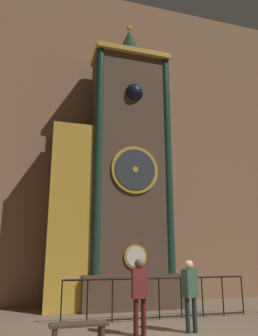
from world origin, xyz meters
TOP-DOWN VIEW (x-y plane):
  - cathedral_back_wall at (-0.09, 5.74)m, footprint 24.00×0.32m
  - clock_tower at (-0.12, 4.52)m, footprint 4.55×1.79m
  - railing_fence at (0.56, 2.42)m, footprint 5.44×0.05m
  - visitor_near at (-0.55, 0.79)m, footprint 0.36×0.26m
  - visitor_far at (0.69, 0.74)m, footprint 0.39×0.31m
  - visitor_bench at (-1.99, 0.30)m, footprint 1.15×0.40m

SIDE VIEW (x-z plane):
  - visitor_bench at x=-1.99m, z-range 0.09..0.53m
  - railing_fence at x=0.56m, z-range 0.06..1.17m
  - visitor_far at x=0.69m, z-range 0.16..1.77m
  - visitor_near at x=-0.55m, z-range 0.17..1.82m
  - clock_tower at x=-0.12m, z-range -1.02..9.94m
  - cathedral_back_wall at x=-0.09m, z-range -0.01..13.16m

